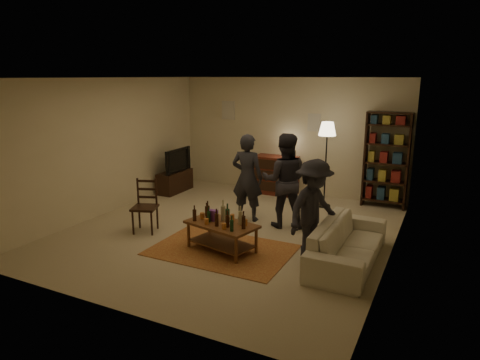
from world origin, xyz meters
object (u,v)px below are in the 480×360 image
Objects in this scene: floor_lamp at (327,135)px; bookshelf at (386,159)px; person_left at (247,178)px; sofa at (348,243)px; tv_stand at (175,176)px; dresser at (276,174)px; coffee_table at (221,226)px; person_right at (285,181)px; person_by_sofa at (313,209)px; dining_chair at (146,204)px.

bookshelf is at bearing 26.80° from floor_lamp.
bookshelf is 3.06m from person_left.
tv_stand is at bearing 64.66° from sofa.
bookshelf is at bearing 1.57° from dresser.
bookshelf is 1.11× the size of floor_lamp.
dresser is (-0.48, 3.56, 0.07)m from coffee_table.
bookshelf is at bearing -0.82° from sofa.
floor_lamp is 0.87× the size of sofa.
bookshelf is at bearing -141.79° from person_left.
tv_stand reaches higher than coffee_table.
person_right reaches higher than tv_stand.
person_by_sofa is at bearing 109.34° from person_right.
sofa is (-0.05, -3.18, -0.73)m from bookshelf.
person_left reaches higher than person_by_sofa.
coffee_table is 0.59× the size of sofa.
person_right is (-1.43, 1.08, 0.57)m from sofa.
bookshelf is at bearing 23.47° from dining_chair.
dresser is 1.76m from floor_lamp.
person_right is (2.14, 1.33, 0.36)m from dining_chair.
bookshelf is 0.97× the size of sofa.
tv_stand is 3.44m from person_right.
person_by_sofa is at bearing -59.61° from dresser.
coffee_table is 0.80× the size of person_by_sofa.
person_left is (-0.28, 1.55, 0.43)m from coffee_table.
sofa is at bearing -25.34° from tv_stand.
person_left is (-2.24, -2.08, -0.19)m from bookshelf.
floor_lamp is at bearing 22.59° from sofa.
sofa is at bearing -52.46° from dresser.
bookshelf is at bearing 61.69° from coffee_table.
person_left is at bearing 100.35° from coffee_table.
person_right is 1.13× the size of person_by_sofa.
floor_lamp reaches higher than coffee_table.
coffee_table is 1.17× the size of tv_stand.
person_left reaches higher than coffee_table.
tv_stand reaches higher than sofa.
sofa is at bearing -62.20° from person_by_sofa.
person_by_sofa is at bearing -28.66° from tv_stand.
person_left is at bearing 78.51° from person_by_sofa.
dining_chair is at bearing -130.84° from floor_lamp.
bookshelf is at bearing 11.80° from tv_stand.
person_right reaches higher than dresser.
coffee_table is 4.17m from bookshelf.
bookshelf is at bearing -144.03° from person_right.
coffee_table is at bearing 53.40° from person_right.
person_left is at bearing -126.22° from floor_lamp.
person_by_sofa is (0.55, -2.65, -0.77)m from floor_lamp.
floor_lamp is at bearing -121.61° from person_right.
dining_chair is 0.57× the size of person_left.
coffee_table is at bearing -26.76° from dining_chair.
person_left is at bearing -24.20° from tv_stand.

